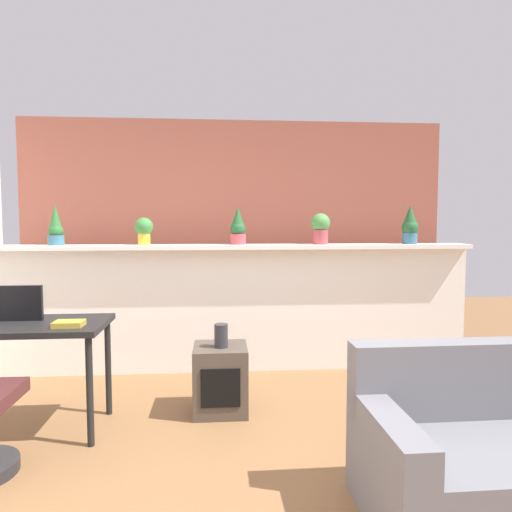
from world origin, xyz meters
name	(u,v)px	position (x,y,z in m)	size (l,w,h in m)	color
ground_plane	(254,484)	(0.00, 0.00, 0.00)	(12.00, 12.00, 0.00)	brown
divider_wall	(238,309)	(0.00, 2.00, 0.59)	(4.46, 0.16, 1.17)	white
plant_shelf	(238,247)	(0.00, 1.96, 1.19)	(4.46, 0.32, 0.04)	white
brick_wall_behind	(236,238)	(0.00, 2.60, 1.25)	(4.46, 0.10, 2.50)	#9E5442
potted_plant_0	(56,228)	(-1.68, 1.99, 1.37)	(0.14, 0.14, 0.37)	#386B84
potted_plant_1	(144,229)	(-0.88, 1.96, 1.36)	(0.17, 0.17, 0.26)	gold
potted_plant_2	(238,228)	(0.00, 2.00, 1.38)	(0.15, 0.15, 0.36)	#B7474C
potted_plant_3	(320,227)	(0.79, 1.97, 1.38)	(0.18, 0.18, 0.30)	#B7474C
potted_plant_4	(410,225)	(1.67, 1.96, 1.39)	(0.16, 0.16, 0.38)	#386B84
desk	(23,335)	(-1.51, 0.77, 0.67)	(1.10, 0.60, 0.75)	black
tv_monitor	(15,303)	(-1.58, 0.85, 0.87)	(0.37, 0.04, 0.24)	black
side_cube_shelf	(220,379)	(-0.18, 1.00, 0.25)	(0.40, 0.41, 0.50)	#4C4238
vase_on_shelf	(221,336)	(-0.17, 0.97, 0.59)	(0.10, 0.10, 0.17)	#2D2D33
book_on_desk	(69,324)	(-1.16, 0.64, 0.77)	(0.19, 0.14, 0.04)	gold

